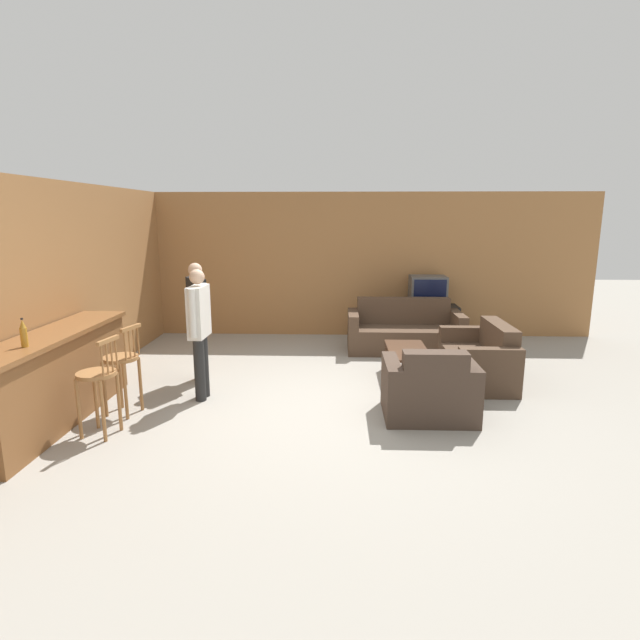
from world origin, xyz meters
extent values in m
plane|color=gray|center=(0.00, 0.00, 0.00)|extent=(24.00, 24.00, 0.00)
cube|color=#9E6B3D|center=(0.00, 3.60, 1.30)|extent=(9.40, 0.08, 2.60)
cube|color=#9E6B3D|center=(-3.26, 1.30, 1.30)|extent=(0.08, 8.60, 2.60)
cube|color=brown|center=(-2.92, -0.59, 0.47)|extent=(0.47, 2.45, 0.93)
cube|color=brown|center=(-2.92, -0.59, 0.96)|extent=(0.55, 2.51, 0.05)
cylinder|color=#996638|center=(-2.32, -0.88, 0.65)|extent=(0.44, 0.44, 0.04)
cylinder|color=#996638|center=(-2.43, -0.72, 0.31)|extent=(0.04, 0.04, 0.63)
cylinder|color=#996638|center=(-2.47, -0.99, 0.31)|extent=(0.04, 0.04, 0.63)
cylinder|color=#996638|center=(-2.17, -0.77, 0.31)|extent=(0.04, 0.04, 0.63)
cylinder|color=#996638|center=(-2.21, -1.03, 0.31)|extent=(0.04, 0.04, 0.63)
cylinder|color=#996638|center=(-2.14, -0.79, 0.82)|extent=(0.02, 0.02, 0.32)
cylinder|color=#996638|center=(-2.15, -0.86, 0.82)|extent=(0.02, 0.02, 0.32)
cylinder|color=#996638|center=(-2.17, -0.94, 0.82)|extent=(0.02, 0.02, 0.32)
cylinder|color=#996638|center=(-2.18, -1.02, 0.82)|extent=(0.02, 0.02, 0.32)
cube|color=#996638|center=(-2.16, -0.90, 1.00)|extent=(0.09, 0.33, 0.04)
cylinder|color=#996638|center=(-2.32, -0.32, 0.65)|extent=(0.46, 0.46, 0.04)
cylinder|color=#996638|center=(-2.42, -0.15, 0.31)|extent=(0.04, 0.04, 0.63)
cylinder|color=#996638|center=(-2.48, -0.42, 0.31)|extent=(0.04, 0.04, 0.63)
cylinder|color=#996638|center=(-2.16, -0.22, 0.31)|extent=(0.04, 0.04, 0.63)
cylinder|color=#996638|center=(-2.22, -0.48, 0.31)|extent=(0.04, 0.04, 0.63)
cylinder|color=#996638|center=(-2.13, -0.24, 0.82)|extent=(0.02, 0.02, 0.32)
cylinder|color=#996638|center=(-2.15, -0.32, 0.82)|extent=(0.02, 0.02, 0.32)
cylinder|color=#996638|center=(-2.17, -0.39, 0.82)|extent=(0.02, 0.02, 0.32)
cylinder|color=#996638|center=(-2.19, -0.47, 0.82)|extent=(0.02, 0.02, 0.32)
cube|color=#996638|center=(-2.16, -0.35, 1.00)|extent=(0.11, 0.32, 0.04)
cube|color=#4C3828|center=(1.18, 2.46, 0.20)|extent=(1.54, 0.83, 0.40)
cube|color=#4C3828|center=(1.18, 2.76, 0.62)|extent=(1.54, 0.22, 0.43)
cube|color=#4C3828|center=(0.33, 2.46, 0.32)|extent=(0.16, 0.83, 0.64)
cube|color=#4C3828|center=(2.02, 2.46, 0.32)|extent=(0.16, 0.83, 0.64)
cube|color=#423328|center=(1.09, -0.26, 0.20)|extent=(0.67, 0.79, 0.40)
cube|color=#423328|center=(1.09, -0.55, 0.61)|extent=(0.67, 0.22, 0.41)
cube|color=#423328|center=(1.50, -0.26, 0.32)|extent=(0.16, 0.79, 0.63)
cube|color=#423328|center=(0.68, -0.26, 0.32)|extent=(0.16, 0.79, 0.63)
cube|color=#4C3828|center=(1.93, 0.93, 0.20)|extent=(0.76, 1.03, 0.40)
cube|color=#4C3828|center=(2.20, 0.93, 0.60)|extent=(0.22, 1.03, 0.40)
cube|color=#4C3828|center=(1.93, 1.53, 0.31)|extent=(0.76, 0.16, 0.62)
cube|color=#4C3828|center=(1.93, 0.34, 0.31)|extent=(0.76, 0.16, 0.62)
cube|color=#472D1E|center=(1.02, 0.99, 0.41)|extent=(0.53, 1.06, 0.04)
cube|color=#472D1E|center=(0.80, 0.51, 0.19)|extent=(0.06, 0.06, 0.39)
cube|color=#472D1E|center=(1.25, 0.51, 0.19)|extent=(0.06, 0.06, 0.39)
cube|color=#472D1E|center=(0.80, 1.48, 0.19)|extent=(0.06, 0.06, 0.39)
cube|color=#472D1E|center=(1.25, 1.48, 0.19)|extent=(0.06, 0.06, 0.39)
cube|color=black|center=(1.66, 3.22, 0.31)|extent=(1.09, 0.50, 0.62)
cube|color=#4C4C4C|center=(1.66, 3.22, 0.89)|extent=(0.62, 0.46, 0.53)
cube|color=black|center=(1.66, 2.99, 0.89)|extent=(0.55, 0.01, 0.46)
cylinder|color=#B27A23|center=(-2.85, -1.12, 1.08)|extent=(0.06, 0.06, 0.18)
cone|color=#B27A23|center=(-2.85, -1.12, 1.21)|extent=(0.06, 0.06, 0.08)
cylinder|color=black|center=(-2.85, -1.12, 1.25)|extent=(0.02, 0.02, 0.02)
cube|color=#33704C|center=(1.11, 0.82, 0.44)|extent=(0.19, 0.19, 0.03)
cylinder|color=#756B5B|center=(-1.73, 0.77, 0.39)|extent=(0.13, 0.13, 0.78)
cylinder|color=#756B5B|center=(-1.81, 0.90, 0.39)|extent=(0.13, 0.13, 0.78)
cube|color=black|center=(-1.77, 0.84, 1.09)|extent=(0.36, 0.45, 0.62)
cylinder|color=black|center=(-1.66, 0.64, 1.11)|extent=(0.08, 0.08, 0.57)
cylinder|color=black|center=(-1.88, 1.04, 1.11)|extent=(0.08, 0.08, 0.57)
sphere|color=tan|center=(-1.77, 0.84, 1.50)|extent=(0.18, 0.18, 0.18)
cylinder|color=black|center=(-1.57, 0.11, 0.39)|extent=(0.13, 0.13, 0.77)
cylinder|color=black|center=(-1.56, 0.26, 0.39)|extent=(0.13, 0.13, 0.77)
cube|color=beige|center=(-1.56, 0.19, 1.08)|extent=(0.18, 0.43, 0.61)
cylinder|color=beige|center=(-1.57, -0.04, 1.10)|extent=(0.08, 0.08, 0.56)
cylinder|color=beige|center=(-1.56, 0.42, 1.10)|extent=(0.08, 0.08, 0.56)
sphere|color=tan|center=(-1.56, 0.19, 1.49)|extent=(0.18, 0.18, 0.18)
camera|label=1|loc=(0.08, -5.53, 2.19)|focal=28.00mm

